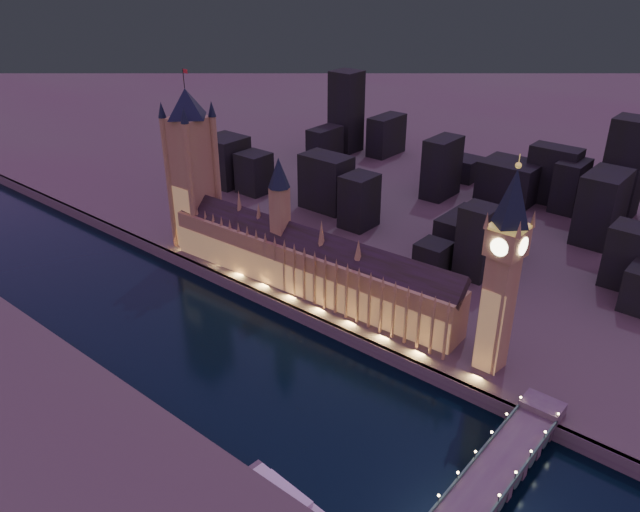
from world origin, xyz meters
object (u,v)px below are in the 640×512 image
Objects in this scene: palace_of_westminster at (304,261)px; victoria_tower at (192,162)px; westminster_bridge at (492,480)px; elizabeth_tower at (505,256)px; river_boat at (286,495)px.

victoria_tower is at bearing 179.90° from palace_of_westminster.
victoria_tower is at bearing 165.44° from westminster_bridge.
westminster_bridge is (154.39, -65.20, -20.38)m from palace_of_westminster.
elizabeth_tower is at bearing 117.31° from westminster_bridge.
westminster_bridge is (251.76, -65.37, -60.79)m from victoria_tower.
victoria_tower is 2.57× the size of river_boat.
westminster_bridge is (33.76, -65.37, -62.28)m from elizabeth_tower.
victoria_tower is 235.39m from river_boat.
river_boat is (-26.24, -119.92, -66.71)m from elizabeth_tower.
palace_of_westminster is 168.82m from westminster_bridge.
palace_of_westminster reaches higher than westminster_bridge.
elizabeth_tower reaches higher than palace_of_westminster.
river_boat is at bearing -32.02° from victoria_tower.
victoria_tower is 1.10× the size of elizabeth_tower.
palace_of_westminster is 4.37× the size of river_boat.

